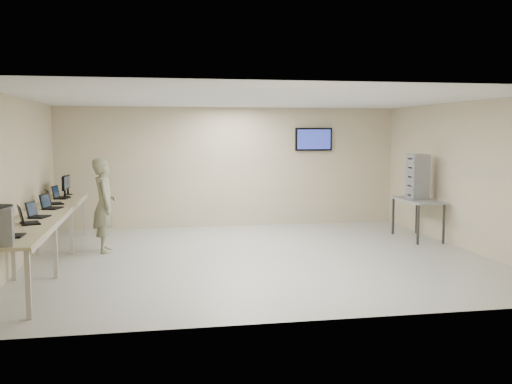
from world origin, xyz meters
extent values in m
cube|color=#A9A9A9|center=(0.00, 0.00, 0.00)|extent=(8.00, 7.00, 0.01)
cube|color=silver|center=(0.00, 0.00, 2.80)|extent=(8.00, 7.00, 0.01)
cube|color=#AEA38A|center=(0.00, 3.50, 1.40)|extent=(8.00, 0.01, 2.80)
cube|color=#AEA38A|center=(0.00, -3.50, 1.40)|extent=(8.00, 0.01, 2.80)
cube|color=#AEA38A|center=(-4.00, 0.00, 1.40)|extent=(0.01, 7.00, 2.80)
cube|color=#AEA38A|center=(4.00, 0.00, 1.40)|extent=(0.01, 7.00, 2.80)
cube|color=#313030|center=(2.00, 3.48, 2.05)|extent=(0.15, 0.04, 0.15)
cube|color=black|center=(2.00, 3.44, 2.05)|extent=(0.90, 0.06, 0.55)
cube|color=navy|center=(2.00, 3.40, 2.05)|extent=(0.82, 0.01, 0.47)
cube|color=tan|center=(-3.60, 0.00, 0.88)|extent=(0.75, 6.00, 0.04)
cube|color=#ADA89B|center=(-3.23, 0.00, 0.85)|extent=(0.02, 6.00, 0.06)
cube|color=#ADA89B|center=(-3.30, -2.85, 0.43)|extent=(0.06, 0.06, 0.86)
cube|color=#ADA89B|center=(-3.90, -0.90, 0.43)|extent=(0.06, 0.06, 0.86)
cube|color=#ADA89B|center=(-3.30, -0.90, 0.43)|extent=(0.06, 0.06, 0.86)
cube|color=#ADA89B|center=(-3.90, 0.90, 0.43)|extent=(0.06, 0.06, 0.86)
cube|color=#ADA89B|center=(-3.30, 0.90, 0.43)|extent=(0.06, 0.06, 0.86)
cube|color=#ADA89B|center=(-3.90, 2.85, 0.43)|extent=(0.06, 0.06, 0.86)
cube|color=#ADA89B|center=(-3.30, 2.85, 0.43)|extent=(0.06, 0.06, 0.86)
cube|color=black|center=(-3.58, -2.24, 0.91)|extent=(0.24, 0.33, 0.02)
cube|color=black|center=(-3.69, -2.24, 1.04)|extent=(0.07, 0.30, 0.23)
cube|color=black|center=(-3.68, -2.24, 1.04)|extent=(0.05, 0.27, 0.19)
cube|color=black|center=(-3.58, -1.21, 0.91)|extent=(0.35, 0.41, 0.02)
cube|color=black|center=(-3.71, -1.21, 1.05)|extent=(0.17, 0.33, 0.25)
cube|color=black|center=(-3.69, -1.21, 1.05)|extent=(0.14, 0.29, 0.21)
cube|color=black|center=(-3.57, -0.58, 0.91)|extent=(0.31, 0.38, 0.02)
cube|color=black|center=(-3.68, -0.58, 1.04)|extent=(0.14, 0.31, 0.23)
cube|color=black|center=(-3.67, -0.58, 1.04)|extent=(0.12, 0.27, 0.19)
cube|color=black|center=(-3.54, 0.43, 0.91)|extent=(0.34, 0.40, 0.02)
cube|color=black|center=(-3.66, 0.43, 1.04)|extent=(0.16, 0.32, 0.24)
cube|color=black|center=(-3.64, 0.43, 1.04)|extent=(0.13, 0.28, 0.20)
cube|color=black|center=(-3.60, 1.12, 0.91)|extent=(0.35, 0.41, 0.02)
cube|color=black|center=(-3.73, 1.12, 1.05)|extent=(0.17, 0.33, 0.25)
cube|color=black|center=(-3.71, 1.12, 1.05)|extent=(0.14, 0.29, 0.21)
cube|color=black|center=(-3.61, 1.99, 0.91)|extent=(0.30, 0.38, 0.02)
cube|color=black|center=(-3.73, 1.99, 1.04)|extent=(0.13, 0.32, 0.24)
cube|color=black|center=(-3.71, 1.99, 1.04)|extent=(0.10, 0.28, 0.20)
cylinder|color=black|center=(-3.60, 2.30, 0.91)|extent=(0.19, 0.19, 0.01)
cube|color=black|center=(-3.60, 2.30, 0.99)|extent=(0.04, 0.03, 0.16)
cube|color=black|center=(-3.60, 2.30, 1.19)|extent=(0.05, 0.44, 0.29)
cube|color=black|center=(-3.57, 2.30, 1.19)|extent=(0.00, 0.40, 0.25)
cylinder|color=black|center=(-3.60, 2.75, 0.91)|extent=(0.19, 0.19, 0.01)
cube|color=black|center=(-3.60, 2.75, 0.99)|extent=(0.04, 0.03, 0.15)
cube|color=black|center=(-3.60, 2.75, 1.17)|extent=(0.05, 0.42, 0.28)
cube|color=black|center=(-3.57, 2.75, 1.17)|extent=(0.00, 0.38, 0.24)
imported|color=#6C6E55|center=(-2.72, 0.99, 0.88)|extent=(0.50, 0.69, 1.76)
cube|color=gray|center=(3.60, 1.15, 0.81)|extent=(0.65, 1.39, 0.04)
cube|color=#313030|center=(3.33, 0.56, 0.40)|extent=(0.04, 0.04, 0.80)
cube|color=#313030|center=(3.33, 1.75, 0.40)|extent=(0.04, 0.04, 0.80)
cube|color=#313030|center=(3.87, 0.56, 0.40)|extent=(0.04, 0.04, 0.80)
cube|color=#313030|center=(3.87, 1.75, 0.40)|extent=(0.04, 0.04, 0.80)
cube|color=gray|center=(3.58, 1.15, 0.93)|extent=(0.36, 0.40, 0.19)
cube|color=gray|center=(3.58, 1.15, 1.11)|extent=(0.36, 0.40, 0.19)
cube|color=gray|center=(3.58, 1.15, 1.30)|extent=(0.36, 0.40, 0.19)
cube|color=gray|center=(3.58, 1.15, 1.49)|extent=(0.36, 0.40, 0.19)
cube|color=gray|center=(3.58, 1.15, 1.68)|extent=(0.36, 0.40, 0.19)
camera|label=1|loc=(-1.83, -9.81, 2.22)|focal=40.00mm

